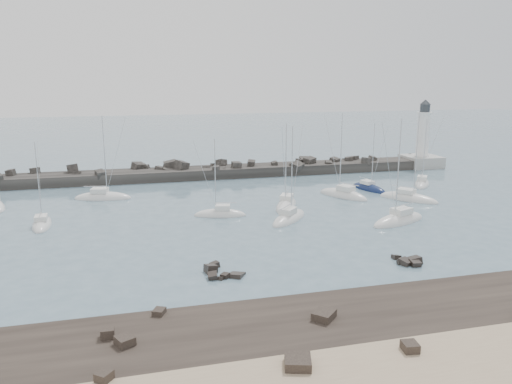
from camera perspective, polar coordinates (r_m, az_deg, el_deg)
ground at (r=57.55m, az=-1.51°, el=-5.58°), size 400.00×400.00×0.00m
rock_shelf at (r=38.11m, az=6.07°, el=-15.82°), size 140.00×12.00×1.66m
rock_cluster_near at (r=48.20m, az=-3.88°, el=-9.27°), size 3.92×4.34×1.48m
rock_cluster_far at (r=53.03m, az=17.14°, el=-7.70°), size 2.64×3.34×1.29m
breakwater at (r=93.09m, az=-11.28°, el=1.59°), size 115.00×7.73×4.99m
lighthouse at (r=109.73m, az=18.41°, el=4.36°), size 7.00×7.00×14.60m
sailboat_3 at (r=68.70m, az=-23.26°, el=-3.45°), size 2.60×7.29×11.41m
sailboat_4 at (r=80.40m, az=-17.11°, el=-0.66°), size 9.08×4.46×13.80m
sailboat_5 at (r=67.65m, az=-4.11°, el=-2.63°), size 7.36×3.81×11.30m
sailboat_6 at (r=72.31m, az=3.47°, el=-1.58°), size 6.14×8.43×13.13m
sailboat_7 at (r=65.77m, az=3.79°, el=-3.08°), size 7.56×7.92×13.34m
sailboat_8 at (r=85.37m, az=12.76°, el=0.37°), size 4.20×7.95×12.04m
sailboat_9 at (r=67.17m, az=15.99°, el=-3.22°), size 9.50×5.97×14.50m
sailboat_10 at (r=79.51m, az=9.93°, el=-0.41°), size 6.77×9.06×14.14m
sailboat_12 at (r=91.30m, az=18.41°, el=0.84°), size 6.47×7.62×12.37m
sailboat_13 at (r=79.82m, az=17.01°, el=-0.75°), size 7.92×8.97×14.43m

